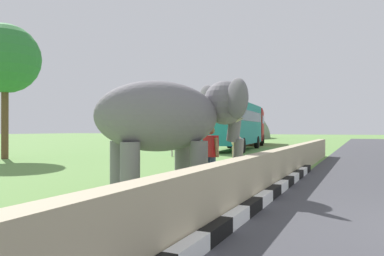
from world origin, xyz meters
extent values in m
cube|color=white|center=(-2.60, 3.92, 0.12)|extent=(0.90, 0.20, 0.24)
cube|color=black|center=(-1.70, 3.92, 0.12)|extent=(0.90, 0.20, 0.24)
cube|color=white|center=(-0.80, 3.92, 0.12)|extent=(0.90, 0.20, 0.24)
cube|color=black|center=(0.10, 3.92, 0.12)|extent=(0.90, 0.20, 0.24)
cube|color=white|center=(1.00, 3.92, 0.12)|extent=(0.90, 0.20, 0.24)
cube|color=black|center=(1.90, 3.92, 0.12)|extent=(0.90, 0.20, 0.24)
cube|color=white|center=(2.80, 3.92, 0.12)|extent=(0.90, 0.20, 0.24)
cube|color=black|center=(3.70, 3.92, 0.12)|extent=(0.90, 0.20, 0.24)
cube|color=white|center=(4.60, 3.92, 0.12)|extent=(0.90, 0.20, 0.24)
cube|color=black|center=(5.50, 3.92, 0.12)|extent=(0.90, 0.20, 0.24)
cube|color=white|center=(6.40, 3.92, 0.12)|extent=(0.90, 0.20, 0.24)
cube|color=black|center=(7.30, 3.92, 0.12)|extent=(0.90, 0.20, 0.24)
cube|color=tan|center=(2.00, 4.22, 0.50)|extent=(28.00, 0.36, 1.00)
cylinder|color=slate|center=(2.07, 6.32, 0.64)|extent=(0.44, 0.44, 1.29)
cylinder|color=slate|center=(1.51, 5.62, 0.64)|extent=(0.44, 0.44, 1.29)
cylinder|color=slate|center=(0.74, 7.38, 0.64)|extent=(0.44, 0.44, 1.29)
cylinder|color=slate|center=(0.18, 6.68, 0.64)|extent=(0.44, 0.44, 1.29)
ellipsoid|color=slate|center=(1.13, 6.50, 1.88)|extent=(3.42, 3.18, 1.70)
sphere|color=slate|center=(2.59, 5.34, 2.27)|extent=(1.16, 1.16, 1.16)
ellipsoid|color=#D84C8C|center=(2.81, 5.16, 2.42)|extent=(0.68, 0.72, 0.44)
ellipsoid|color=slate|center=(2.96, 6.04, 2.32)|extent=(0.75, 0.85, 1.00)
ellipsoid|color=slate|center=(1.99, 4.82, 2.32)|extent=(0.75, 0.85, 1.00)
cylinder|color=slate|center=(2.81, 5.16, 1.72)|extent=(0.60, 0.63, 1.00)
cylinder|color=slate|center=(2.90, 5.08, 0.92)|extent=(0.42, 0.43, 0.82)
cone|color=beige|center=(2.94, 5.41, 1.82)|extent=(0.46, 0.53, 0.22)
cone|color=beige|center=(2.59, 4.97, 1.82)|extent=(0.46, 0.53, 0.22)
cylinder|color=navy|center=(2.81, 5.91, 0.41)|extent=(0.15, 0.15, 0.82)
cylinder|color=navy|center=(2.71, 5.74, 0.41)|extent=(0.15, 0.15, 0.82)
cube|color=red|center=(2.76, 5.82, 1.11)|extent=(0.41, 0.47, 0.58)
cylinder|color=#9E7251|center=(2.89, 6.05, 1.08)|extent=(0.15, 0.17, 0.53)
cylinder|color=#9E7251|center=(2.63, 5.60, 1.08)|extent=(0.16, 0.19, 0.53)
sphere|color=#9E7251|center=(2.76, 5.82, 1.54)|extent=(0.23, 0.23, 0.23)
cube|color=teal|center=(19.92, 10.83, 2.00)|extent=(9.71, 3.47, 3.00)
cube|color=#3F5160|center=(19.92, 10.83, 2.54)|extent=(8.95, 3.43, 0.76)
cylinder|color=black|center=(22.82, 12.28, 0.50)|extent=(1.03, 0.40, 1.00)
cylinder|color=black|center=(23.06, 10.00, 0.50)|extent=(1.03, 0.40, 1.00)
cylinder|color=black|center=(16.78, 11.66, 0.50)|extent=(1.03, 0.40, 1.00)
cylinder|color=black|center=(17.02, 9.37, 0.50)|extent=(1.03, 0.40, 1.00)
cube|color=#B21E1E|center=(30.36, 12.58, 2.00)|extent=(9.54, 4.51, 3.00)
cube|color=#3F5160|center=(30.36, 12.58, 2.54)|extent=(8.83, 4.39, 0.76)
cylinder|color=black|center=(32.98, 14.37, 0.50)|extent=(1.04, 0.52, 1.00)
cylinder|color=black|center=(33.49, 12.12, 0.50)|extent=(1.04, 0.52, 1.00)
cylinder|color=black|center=(27.23, 13.04, 0.50)|extent=(1.04, 0.52, 1.00)
cylinder|color=black|center=(27.75, 10.80, 0.50)|extent=(1.04, 0.52, 1.00)
cylinder|color=beige|center=(12.16, 12.06, 0.33)|extent=(0.12, 0.12, 0.65)
cylinder|color=beige|center=(12.44, 11.85, 0.33)|extent=(0.12, 0.12, 0.65)
cylinder|color=beige|center=(11.61, 11.35, 0.33)|extent=(0.12, 0.12, 0.65)
cylinder|color=beige|center=(11.89, 11.13, 0.33)|extent=(0.12, 0.12, 0.65)
ellipsoid|color=beige|center=(12.02, 11.60, 0.90)|extent=(1.39, 1.55, 0.66)
ellipsoid|color=beige|center=(12.59, 12.34, 1.00)|extent=(0.45, 0.48, 0.32)
cylinder|color=tan|center=(13.18, 8.67, 0.33)|extent=(0.12, 0.12, 0.65)
cylinder|color=tan|center=(13.29, 8.32, 0.33)|extent=(0.12, 0.12, 0.65)
cylinder|color=tan|center=(12.32, 8.41, 0.33)|extent=(0.12, 0.12, 0.65)
cylinder|color=tan|center=(12.43, 8.06, 0.33)|extent=(0.12, 0.12, 0.65)
ellipsoid|color=tan|center=(12.80, 8.36, 0.90)|extent=(1.61, 1.01, 0.66)
ellipsoid|color=tan|center=(13.69, 8.63, 1.00)|extent=(0.46, 0.36, 0.32)
cylinder|color=brown|center=(6.87, 19.30, 2.17)|extent=(0.36, 0.36, 4.33)
sphere|color=#2E7936|center=(6.87, 19.30, 5.34)|extent=(3.66, 3.66, 3.66)
ellipsoid|color=slate|center=(55.00, 28.84, 0.00)|extent=(30.33, 24.26, 14.92)
camera|label=1|loc=(-6.51, 2.04, 1.57)|focal=34.29mm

